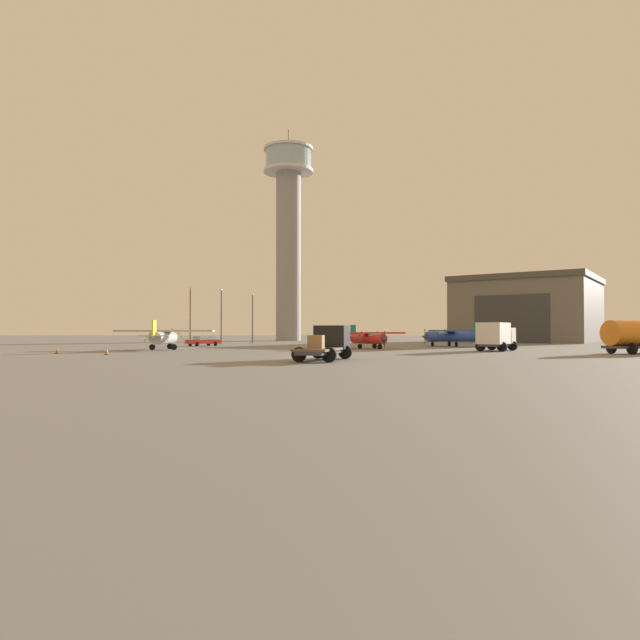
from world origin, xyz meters
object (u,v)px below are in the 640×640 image
Objects in this scene: control_tower at (288,224)px; truck_box_white at (496,335)px; airplane_red at (368,337)px; light_post_north at (253,313)px; airplane_silver at (164,336)px; truck_flatbed_black at (327,343)px; airplane_blue at (452,335)px; light_post_east at (221,311)px; truck_fuel_tanker_orange at (638,335)px; light_post_west at (190,310)px; traffic_cone_near_right at (107,351)px; car_red at (203,341)px; traffic_cone_near_left at (57,350)px.

control_tower is 7.41× the size of truck_box_white.
airplane_red is 1.09× the size of light_post_north.
airplane_red is 22.97m from airplane_silver.
truck_box_white reaches higher than truck_flatbed_black.
truck_flatbed_black is at bearing 53.54° from airplane_blue.
light_post_east is at bearing -107.53° from control_tower.
light_post_west reaches higher than truck_fuel_tanker_orange.
light_post_west is 16.43× the size of traffic_cone_near_right.
airplane_red is 1.19× the size of truck_flatbed_black.
airplane_red is 2.01× the size of car_red.
light_post_north is (-28.26, 35.13, 3.33)m from truck_box_white.
airplane_blue reaches higher than truck_fuel_tanker_orange.
traffic_cone_near_right is (-8.86, -42.53, -4.65)m from light_post_north.
light_post_north is 13.56× the size of traffic_cone_near_left.
control_tower is at bearing 72.47° from light_post_east.
airplane_red reaches higher than truck_flatbed_black.
light_post_east is (-20.15, 21.41, 3.84)m from airplane_red.
light_post_east is at bearing -4.51° from airplane_silver.
light_post_east is (-9.52, -30.16, -19.47)m from control_tower.
truck_fuel_tanker_orange reaches higher than traffic_cone_near_left.
control_tower is 57.58m from airplane_red.
traffic_cone_near_left is at bearing 18.58° from airplane_blue.
airplane_red is 32.67m from traffic_cone_near_left.
truck_box_white is 9.87× the size of traffic_cone_near_left.
car_red is (-21.10, 11.43, -0.57)m from airplane_red.
light_post_east reaches higher than airplane_blue.
light_post_east is at bearing 73.43° from traffic_cone_near_left.
airplane_red is 1.49× the size of truck_box_white.
truck_fuel_tanker_orange is at bearing -86.92° from truck_box_white.
airplane_blue is 1.27× the size of light_post_east.
truck_fuel_tanker_orange is at bearing 0.45° from traffic_cone_near_right.
traffic_cone_near_left is (-9.11, -23.83, -0.44)m from car_red.
airplane_silver reaches higher than airplane_red.
truck_flatbed_black is at bearing -25.53° from traffic_cone_near_left.
airplane_blue is (22.77, -43.25, -23.12)m from control_tower.
truck_flatbed_black is at bearing -178.04° from truck_fuel_tanker_orange.
light_post_west is 16.37× the size of traffic_cone_near_left.
truck_fuel_tanker_orange is 51.24m from car_red.
control_tower is 5.39× the size of light_post_north.
truck_flatbed_black is 12.40× the size of traffic_cone_near_left.
airplane_silver is at bearing 11.53° from airplane_blue.
truck_box_white is at bearing 11.28° from traffic_cone_near_right.
control_tower is 73.37× the size of traffic_cone_near_right.
light_post_east is (-32.29, 13.10, 3.65)m from airplane_blue.
truck_flatbed_black is at bearing 168.72° from truck_box_white.
light_post_north is (-15.89, 27.50, 3.64)m from airplane_red.
airplane_red is 45.49m from light_post_west.
light_post_east is 14.21× the size of traffic_cone_near_right.
truck_flatbed_black is 63.86m from light_post_west.
airplane_silver is 46.96m from truck_fuel_tanker_orange.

